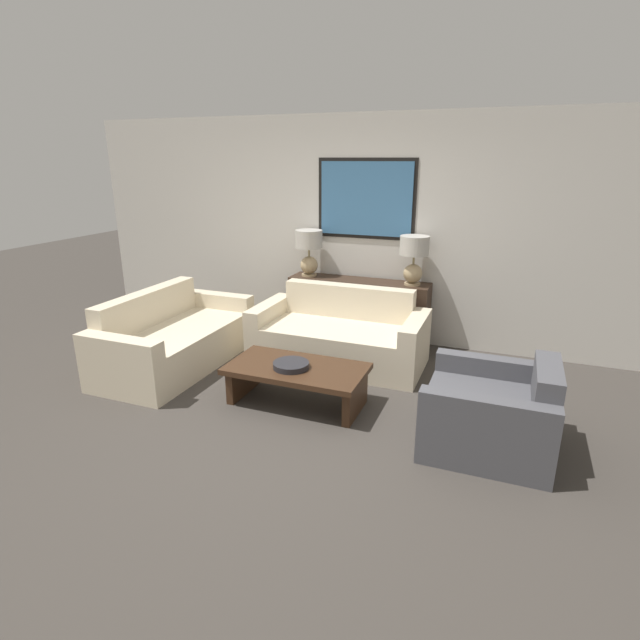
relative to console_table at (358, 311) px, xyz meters
The scene contains 10 objects.
ground_plane 2.26m from the console_table, 90.00° to the right, with size 20.00×20.00×0.00m, color #3D3833.
back_wall 0.98m from the console_table, 90.00° to the left, with size 7.53×0.12×2.65m.
console_table is the anchor object (origin of this frame).
table_lamp_left 0.97m from the console_table, behind, with size 0.33×0.33×0.56m.
table_lamp_right 0.97m from the console_table, ahead, with size 0.33×0.33×0.56m.
couch_by_back_wall 0.68m from the console_table, 90.00° to the right, with size 1.85×0.89×0.79m.
couch_by_side 2.17m from the console_table, 139.18° to the right, with size 0.89×1.85×0.79m.
coffee_table 1.76m from the console_table, 91.00° to the right, with size 1.25×0.66×0.37m.
decorative_bowl 1.81m from the console_table, 92.02° to the right, with size 0.32×0.32×0.05m.
armchair_near_back_wall 2.50m from the console_table, 48.16° to the right, with size 0.94×0.93×0.73m.
Camera 1 is at (1.68, -3.32, 2.16)m, focal length 28.00 mm.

